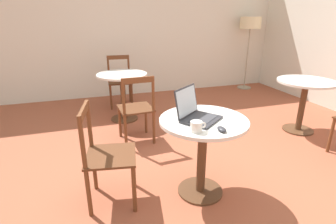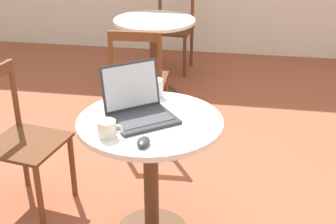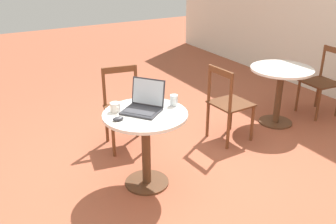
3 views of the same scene
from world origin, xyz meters
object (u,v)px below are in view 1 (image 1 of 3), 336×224
(chair_near_left, at_px, (106,156))
(drinking_glass, at_px, (188,103))
(cafe_table_far, at_px, (123,85))
(cafe_table_mid, at_px, (304,93))
(mouse, at_px, (222,129))
(floor_lamp, at_px, (250,26))
(laptop, at_px, (197,113))
(cafe_table_near, at_px, (203,138))
(chair_far_front, at_px, (136,109))
(chair_far_back, at_px, (120,81))
(mug, at_px, (196,127))

(chair_near_left, height_order, drinking_glass, chair_near_left)
(cafe_table_far, height_order, drinking_glass, drinking_glass)
(cafe_table_mid, bearing_deg, mouse, -149.68)
(cafe_table_mid, bearing_deg, floor_lamp, 75.33)
(floor_lamp, height_order, laptop, floor_lamp)
(cafe_table_near, xyz_separation_m, cafe_table_far, (-0.39, 2.06, 0.00))
(cafe_table_mid, height_order, chair_far_front, chair_far_front)
(chair_near_left, relative_size, chair_far_back, 1.00)
(cafe_table_near, relative_size, chair_far_front, 0.85)
(cafe_table_mid, relative_size, mug, 6.04)
(cafe_table_far, height_order, floor_lamp, floor_lamp)
(chair_near_left, distance_m, mug, 0.82)
(cafe_table_near, relative_size, cafe_table_mid, 1.00)
(floor_lamp, relative_size, mouse, 15.38)
(mouse, bearing_deg, cafe_table_near, 95.16)
(chair_near_left, xyz_separation_m, mug, (0.66, -0.36, 0.33))
(cafe_table_mid, bearing_deg, chair_far_front, 170.74)
(drinking_glass, bearing_deg, floor_lamp, 47.91)
(chair_far_front, xyz_separation_m, laptop, (0.28, -1.20, 0.34))
(chair_far_back, xyz_separation_m, mouse, (0.35, -3.06, 0.31))
(floor_lamp, bearing_deg, drinking_glass, -132.09)
(cafe_table_near, height_order, cafe_table_far, same)
(mug, bearing_deg, chair_far_back, 93.12)
(laptop, distance_m, mouse, 0.30)
(floor_lamp, bearing_deg, chair_near_left, -138.30)
(mug, distance_m, drinking_glass, 0.54)
(chair_far_front, xyz_separation_m, mouse, (0.37, -1.49, 0.31))
(mouse, distance_m, mug, 0.20)
(chair_near_left, bearing_deg, drinking_glass, 11.49)
(cafe_table_mid, relative_size, drinking_glass, 7.40)
(cafe_table_far, xyz_separation_m, drinking_glass, (0.36, -1.75, 0.23))
(cafe_table_near, height_order, chair_near_left, chair_near_left)
(chair_far_back, bearing_deg, floor_lamp, 6.82)
(cafe_table_near, xyz_separation_m, mug, (-0.16, -0.21, 0.22))
(cafe_table_mid, xyz_separation_m, drinking_glass, (-1.96, -0.54, 0.23))
(cafe_table_far, xyz_separation_m, chair_far_front, (0.04, -0.84, -0.11))
(mouse, height_order, drinking_glass, drinking_glass)
(cafe_table_mid, distance_m, chair_far_front, 2.31)
(mouse, bearing_deg, laptop, 106.66)
(chair_far_front, relative_size, mug, 7.08)
(cafe_table_far, xyz_separation_m, chair_near_left, (-0.44, -1.92, -0.11))
(laptop, bearing_deg, cafe_table_mid, 22.69)
(laptop, xyz_separation_m, mug, (-0.10, -0.23, -0.01))
(chair_near_left, relative_size, drinking_glass, 8.67)
(mug, bearing_deg, cafe_table_near, 52.84)
(chair_near_left, bearing_deg, cafe_table_mid, 14.30)
(laptop, relative_size, mouse, 4.37)
(cafe_table_near, xyz_separation_m, cafe_table_mid, (1.93, 0.85, 0.00))
(mouse, bearing_deg, cafe_table_mid, 30.32)
(chair_far_front, bearing_deg, cafe_table_far, 92.84)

